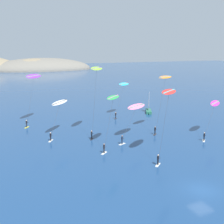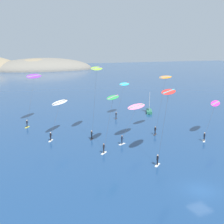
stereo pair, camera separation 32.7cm
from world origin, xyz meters
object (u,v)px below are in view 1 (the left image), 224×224
object	(u,v)px
kitesurfer_white	(59,105)
kitesurfer_orange	(164,82)
kitesurfer_lime	(96,74)
kitesurfer_cyan	(123,86)
kitesurfer_purple	(33,79)
sailboat_near	(149,110)
kitesurfer_red	(168,97)
kitesurfer_pink	(136,109)
kitesurfer_green	(112,102)
kitesurfer_magenta	(214,106)

from	to	relation	value
kitesurfer_white	kitesurfer_orange	xyz separation A→B (m)	(20.32, -6.44, 4.19)
kitesurfer_lime	kitesurfer_cyan	distance (m)	18.61
kitesurfer_purple	sailboat_near	bearing A→B (deg)	-3.89
sailboat_near	kitesurfer_red	world-z (taller)	kitesurfer_red
kitesurfer_pink	kitesurfer_white	bearing A→B (deg)	147.84
sailboat_near	kitesurfer_green	xyz separation A→B (m)	(-20.40, -20.28, 7.41)
kitesurfer_green	kitesurfer_red	bearing A→B (deg)	-57.45
kitesurfer_purple	kitesurfer_red	bearing A→B (deg)	-64.30
kitesurfer_cyan	kitesurfer_orange	bearing A→B (deg)	-86.51
kitesurfer_green	kitesurfer_cyan	world-z (taller)	kitesurfer_green
kitesurfer_pink	kitesurfer_magenta	size ratio (longest dim) A/B	0.99
kitesurfer_magenta	kitesurfer_green	world-z (taller)	kitesurfer_green
kitesurfer_lime	kitesurfer_red	bearing A→B (deg)	-71.83
kitesurfer_white	kitesurfer_cyan	distance (m)	21.76
kitesurfer_magenta	kitesurfer_orange	bearing A→B (deg)	141.42
sailboat_near	kitesurfer_magenta	distance (m)	22.95
kitesurfer_white	kitesurfer_pink	bearing A→B (deg)	-32.16
kitesurfer_pink	kitesurfer_red	bearing A→B (deg)	-93.66
kitesurfer_magenta	kitesurfer_lime	xyz separation A→B (m)	(-21.36, 9.65, 6.34)
kitesurfer_magenta	kitesurfer_lime	distance (m)	24.29
sailboat_near	kitesurfer_magenta	world-z (taller)	kitesurfer_magenta
kitesurfer_magenta	kitesurfer_cyan	size ratio (longest dim) A/B	0.95
kitesurfer_red	kitesurfer_white	world-z (taller)	kitesurfer_red
kitesurfer_pink	kitesurfer_cyan	size ratio (longest dim) A/B	0.94
kitesurfer_pink	kitesurfer_green	distance (m)	7.01
kitesurfer_cyan	kitesurfer_orange	size ratio (longest dim) A/B	0.73
kitesurfer_lime	kitesurfer_green	size ratio (longest dim) A/B	1.50
kitesurfer_purple	kitesurfer_magenta	bearing A→B (deg)	-38.23
kitesurfer_green	kitesurfer_orange	bearing A→B (deg)	17.02
sailboat_near	kitesurfer_pink	bearing A→B (deg)	-128.92
kitesurfer_lime	kitesurfer_orange	bearing A→B (deg)	-14.20
sailboat_near	kitesurfer_orange	world-z (taller)	kitesurfer_orange
kitesurfer_white	kitesurfer_orange	size ratio (longest dim) A/B	0.59
sailboat_near	kitesurfer_red	xyz separation A→B (m)	(-14.98, -28.77, 9.22)
kitesurfer_pink	kitesurfer_orange	xyz separation A→B (m)	(7.57, 1.58, 4.53)
kitesurfer_orange	kitesurfer_cyan	bearing A→B (deg)	93.49
kitesurfer_white	sailboat_near	bearing A→B (deg)	19.65
sailboat_near	kitesurfer_white	xyz separation A→B (m)	(-27.02, -9.65, 5.55)
kitesurfer_green	kitesurfer_purple	distance (m)	24.31
kitesurfer_orange	sailboat_near	bearing A→B (deg)	67.39
kitesurfer_cyan	sailboat_near	bearing A→B (deg)	-1.88
sailboat_near	kitesurfer_green	size ratio (longest dim) A/B	0.63
kitesurfer_magenta	kitesurfer_white	bearing A→B (deg)	155.76
kitesurfer_lime	kitesurfer_cyan	xyz separation A→B (m)	(12.57, 12.91, -4.66)
kitesurfer_pink	kitesurfer_green	xyz separation A→B (m)	(-6.13, -2.61, 2.19)
kitesurfer_magenta	kitesurfer_orange	world-z (taller)	kitesurfer_orange
kitesurfer_pink	kitesurfer_cyan	xyz separation A→B (m)	(6.57, 17.92, 1.75)
kitesurfer_pink	kitesurfer_magenta	xyz separation A→B (m)	(15.37, -4.64, 0.07)
kitesurfer_red	kitesurfer_purple	distance (m)	34.18
kitesurfer_purple	kitesurfer_white	bearing A→B (deg)	-76.63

